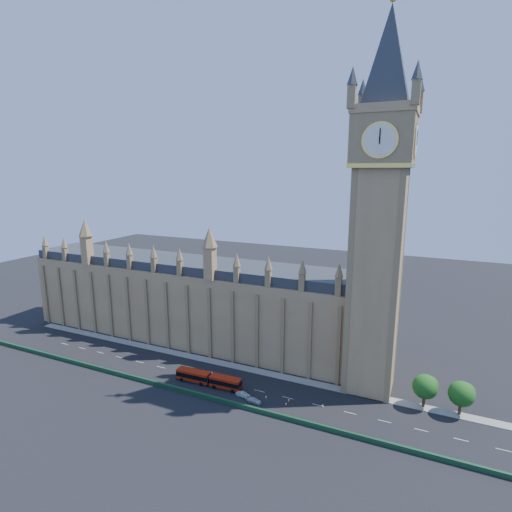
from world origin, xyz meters
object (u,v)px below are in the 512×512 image
at_px(car_grey, 208,383).
at_px(car_white, 254,400).
at_px(red_bus, 208,379).
at_px(car_silver, 243,395).

relative_size(car_grey, car_white, 0.94).
distance_m(car_grey, car_white, 15.12).
bearing_deg(red_bus, car_silver, -9.95).
distance_m(car_silver, car_white, 3.80).
height_order(car_grey, car_white, car_grey).
relative_size(car_silver, car_white, 0.98).
bearing_deg(car_grey, red_bus, 9.43).
bearing_deg(car_grey, car_white, -102.70).
height_order(car_silver, car_white, car_silver).
bearing_deg(car_silver, red_bus, 88.82).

